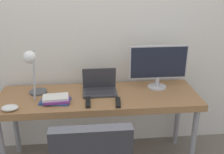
# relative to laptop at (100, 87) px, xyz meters

# --- Properties ---
(wall_back) EXTENTS (8.00, 0.05, 2.60)m
(wall_back) POSITION_rel_laptop_xyz_m (-0.01, 0.28, 0.54)
(wall_back) COLOR silver
(wall_back) RESTS_ON ground_plane
(desk) EXTENTS (1.77, 0.56, 0.71)m
(desk) POSITION_rel_laptop_xyz_m (-0.01, -0.06, -0.11)
(desk) COLOR #996B42
(desk) RESTS_ON ground_plane
(laptop) EXTENTS (0.30, 0.21, 0.22)m
(laptop) POSITION_rel_laptop_xyz_m (0.00, 0.00, 0.00)
(laptop) COLOR #38383D
(laptop) RESTS_ON desk
(monitor) EXTENTS (0.54, 0.17, 0.41)m
(monitor) POSITION_rel_laptop_xyz_m (0.55, 0.06, 0.18)
(monitor) COLOR #B7B7BC
(monitor) RESTS_ON desk
(desk_lamp) EXTENTS (0.16, 0.31, 0.44)m
(desk_lamp) POSITION_rel_laptop_xyz_m (-0.56, -0.08, 0.24)
(desk_lamp) COLOR #4C4C51
(desk_lamp) RESTS_ON desk
(book_stack) EXTENTS (0.27, 0.18, 0.06)m
(book_stack) POSITION_rel_laptop_xyz_m (-0.37, -0.17, -0.02)
(book_stack) COLOR #334C8C
(book_stack) RESTS_ON desk
(tv_remote) EXTENTS (0.04, 0.18, 0.02)m
(tv_remote) POSITION_rel_laptop_xyz_m (-0.11, -0.21, -0.04)
(tv_remote) COLOR black
(tv_remote) RESTS_ON desk
(media_remote) EXTENTS (0.05, 0.17, 0.02)m
(media_remote) POSITION_rel_laptop_xyz_m (0.14, -0.24, -0.04)
(media_remote) COLOR black
(media_remote) RESTS_ON desk
(game_controller) EXTENTS (0.13, 0.10, 0.04)m
(game_controller) POSITION_rel_laptop_xyz_m (-0.72, -0.27, -0.03)
(game_controller) COLOR white
(game_controller) RESTS_ON desk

